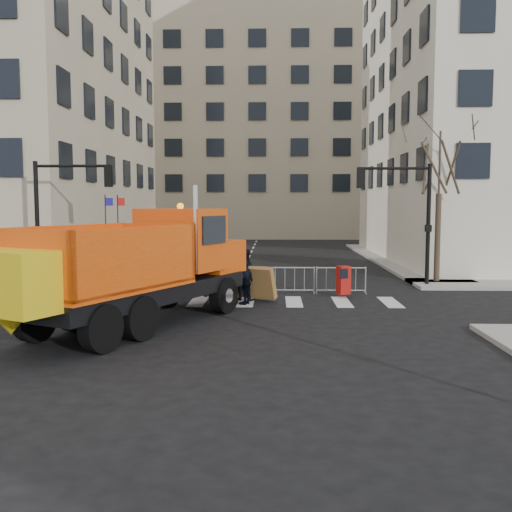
{
  "coord_description": "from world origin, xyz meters",
  "views": [
    {
      "loc": [
        1.76,
        -15.66,
        3.65
      ],
      "look_at": [
        1.18,
        2.5,
        2.0
      ],
      "focal_mm": 40.0,
      "sensor_mm": 36.0,
      "label": 1
    }
  ],
  "objects_px": {
    "cop_a": "(209,273)",
    "newspaper_box": "(343,280)",
    "cop_c": "(246,282)",
    "plow_truck": "(134,265)",
    "cop_b": "(244,274)",
    "worker": "(63,262)"
  },
  "relations": [
    {
      "from": "cop_b",
      "to": "cop_c",
      "type": "height_order",
      "value": "cop_b"
    },
    {
      "from": "cop_a",
      "to": "cop_c",
      "type": "height_order",
      "value": "cop_a"
    },
    {
      "from": "plow_truck",
      "to": "cop_c",
      "type": "xyz_separation_m",
      "value": [
        3.1,
        4.01,
        -1.06
      ]
    },
    {
      "from": "worker",
      "to": "newspaper_box",
      "type": "height_order",
      "value": "worker"
    },
    {
      "from": "cop_a",
      "to": "newspaper_box",
      "type": "relative_size",
      "value": 1.69
    },
    {
      "from": "worker",
      "to": "cop_a",
      "type": "bearing_deg",
      "value": -15.32
    },
    {
      "from": "cop_b",
      "to": "cop_c",
      "type": "bearing_deg",
      "value": 120.84
    },
    {
      "from": "plow_truck",
      "to": "cop_a",
      "type": "height_order",
      "value": "plow_truck"
    },
    {
      "from": "plow_truck",
      "to": "worker",
      "type": "relative_size",
      "value": 5.7
    },
    {
      "from": "plow_truck",
      "to": "newspaper_box",
      "type": "xyz_separation_m",
      "value": [
        6.83,
        5.64,
        -1.18
      ]
    },
    {
      "from": "plow_truck",
      "to": "newspaper_box",
      "type": "relative_size",
      "value": 10.04
    },
    {
      "from": "cop_c",
      "to": "newspaper_box",
      "type": "height_order",
      "value": "cop_c"
    },
    {
      "from": "cop_c",
      "to": "worker",
      "type": "distance_m",
      "value": 9.32
    },
    {
      "from": "cop_b",
      "to": "newspaper_box",
      "type": "bearing_deg",
      "value": -145.02
    },
    {
      "from": "cop_b",
      "to": "plow_truck",
      "type": "bearing_deg",
      "value": 83.28
    },
    {
      "from": "cop_c",
      "to": "newspaper_box",
      "type": "relative_size",
      "value": 1.5
    },
    {
      "from": "cop_c",
      "to": "cop_a",
      "type": "bearing_deg",
      "value": -114.1
    },
    {
      "from": "cop_a",
      "to": "newspaper_box",
      "type": "xyz_separation_m",
      "value": [
        5.3,
        -0.11,
        -0.23
      ]
    },
    {
      "from": "plow_truck",
      "to": "cop_b",
      "type": "relative_size",
      "value": 5.57
    },
    {
      "from": "cop_b",
      "to": "worker",
      "type": "bearing_deg",
      "value": 2.49
    },
    {
      "from": "cop_c",
      "to": "newspaper_box",
      "type": "distance_m",
      "value": 4.08
    },
    {
      "from": "cop_a",
      "to": "newspaper_box",
      "type": "bearing_deg",
      "value": 134.62
    }
  ]
}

